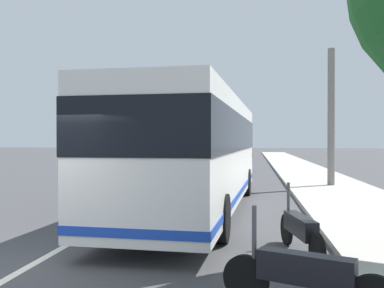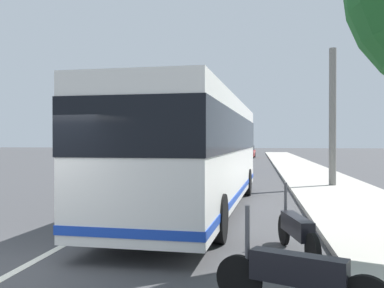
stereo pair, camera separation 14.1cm
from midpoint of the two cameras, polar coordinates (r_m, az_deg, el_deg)
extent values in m
plane|color=#424244|center=(7.44, -23.11, -15.79)|extent=(220.00, 220.00, 0.00)
cube|color=#B2ADA3|center=(16.54, 19.45, -6.52)|extent=(110.00, 3.60, 0.14)
cube|color=silver|center=(16.66, -4.81, -6.68)|extent=(110.00, 0.16, 0.01)
cube|color=silver|center=(12.52, 0.53, -0.84)|extent=(11.97, 3.13, 2.88)
cube|color=black|center=(12.51, 0.53, 1.52)|extent=(12.01, 3.18, 1.00)
cube|color=#193FB2|center=(12.60, 0.53, -6.26)|extent=(12.00, 3.17, 0.16)
cylinder|color=black|center=(16.54, -0.99, -5.00)|extent=(1.01, 0.35, 1.00)
cylinder|color=black|center=(16.21, 7.08, -5.11)|extent=(1.01, 0.35, 1.00)
cylinder|color=black|center=(9.32, -11.01, -9.29)|extent=(1.01, 0.35, 1.00)
cylinder|color=black|center=(8.73, 3.46, -9.95)|extent=(1.01, 0.35, 1.00)
cylinder|color=black|center=(5.71, 6.52, -17.60)|extent=(0.31, 0.60, 0.62)
cube|color=black|center=(5.38, 14.25, -15.99)|extent=(0.67, 1.15, 0.36)
cylinder|color=#4C4C51|center=(5.51, 7.64, -11.81)|extent=(0.06, 0.06, 0.70)
cylinder|color=black|center=(8.80, 12.14, -11.16)|extent=(0.62, 0.20, 0.61)
cylinder|color=black|center=(7.18, 15.95, -13.84)|extent=(0.62, 0.20, 0.61)
cube|color=black|center=(7.93, 13.85, -10.61)|extent=(1.32, 0.49, 0.34)
cylinder|color=#4C4C51|center=(8.57, 12.38, -7.40)|extent=(0.06, 0.06, 0.70)
cube|color=navy|center=(46.24, 0.74, -1.43)|extent=(4.35, 1.99, 0.71)
cube|color=black|center=(46.27, 0.75, -0.70)|extent=(2.11, 1.76, 0.47)
cylinder|color=black|center=(44.77, 1.64, -1.76)|extent=(0.65, 0.24, 0.64)
cylinder|color=black|center=(44.93, -0.50, -1.76)|extent=(0.65, 0.24, 0.64)
cylinder|color=black|center=(47.59, 1.91, -1.63)|extent=(0.65, 0.24, 0.64)
cylinder|color=black|center=(47.74, -0.10, -1.62)|extent=(0.65, 0.24, 0.64)
cube|color=navy|center=(29.32, 3.95, -2.47)|extent=(4.08, 2.17, 0.78)
cube|color=black|center=(29.26, 3.94, -1.23)|extent=(2.28, 1.88, 0.49)
cylinder|color=black|center=(30.75, 2.73, -2.79)|extent=(0.65, 0.27, 0.64)
cylinder|color=black|center=(30.51, 5.91, -2.82)|extent=(0.65, 0.27, 0.64)
cylinder|color=black|center=(28.19, 1.83, -3.09)|extent=(0.65, 0.27, 0.64)
cylinder|color=black|center=(27.92, 5.30, -3.13)|extent=(0.65, 0.27, 0.64)
cube|color=silver|center=(31.36, -2.26, -2.25)|extent=(4.45, 2.05, 0.80)
cube|color=black|center=(31.60, -2.14, -1.10)|extent=(2.09, 1.73, 0.45)
cylinder|color=black|center=(29.80, -1.52, -2.90)|extent=(0.66, 0.27, 0.64)
cylinder|color=black|center=(30.22, -4.40, -2.85)|extent=(0.66, 0.27, 0.64)
cylinder|color=black|center=(32.57, -0.29, -2.61)|extent=(0.66, 0.27, 0.64)
cylinder|color=black|center=(32.96, -2.94, -2.57)|extent=(0.66, 0.27, 0.64)
cube|color=red|center=(50.99, 6.93, -1.23)|extent=(4.63, 2.00, 0.74)
cube|color=black|center=(50.69, 6.91, -0.50)|extent=(2.42, 1.75, 0.57)
cylinder|color=black|center=(52.55, 6.16, -1.43)|extent=(0.65, 0.25, 0.64)
cylinder|color=black|center=(52.45, 7.93, -1.44)|extent=(0.65, 0.25, 0.64)
cylinder|color=black|center=(49.56, 5.88, -1.55)|extent=(0.65, 0.25, 0.64)
cylinder|color=black|center=(49.45, 7.75, -1.55)|extent=(0.65, 0.25, 0.64)
cylinder|color=slate|center=(19.39, 18.04, 3.30)|extent=(0.31, 0.31, 6.08)
camera|label=1|loc=(0.07, -90.28, 0.00)|focal=39.62mm
camera|label=2|loc=(0.07, 89.72, 0.00)|focal=39.62mm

